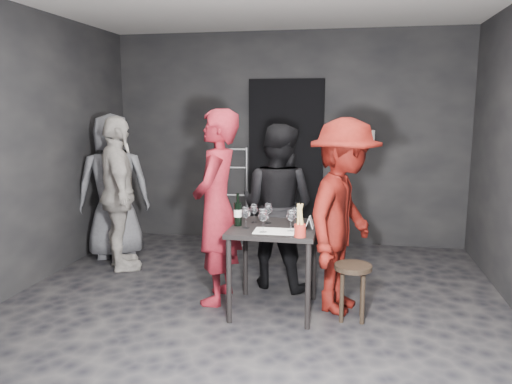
% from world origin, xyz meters
% --- Properties ---
extents(floor, '(4.50, 5.00, 0.02)m').
position_xyz_m(floor, '(0.00, 0.00, 0.00)').
color(floor, black).
rests_on(floor, ground).
extents(wall_back, '(4.50, 0.04, 2.70)m').
position_xyz_m(wall_back, '(0.00, 2.50, 1.35)').
color(wall_back, black).
rests_on(wall_back, ground).
extents(wall_front, '(4.50, 0.04, 2.70)m').
position_xyz_m(wall_front, '(0.00, -2.50, 1.35)').
color(wall_front, black).
rests_on(wall_front, ground).
extents(doorway, '(0.95, 0.10, 2.10)m').
position_xyz_m(doorway, '(0.00, 2.44, 1.05)').
color(doorway, black).
rests_on(doorway, ground).
extents(wallbox_upper, '(0.12, 0.06, 0.12)m').
position_xyz_m(wallbox_upper, '(0.85, 2.45, 1.45)').
color(wallbox_upper, '#B7B7B2').
rests_on(wallbox_upper, wall_back).
extents(wallbox_lower, '(0.10, 0.06, 0.14)m').
position_xyz_m(wallbox_lower, '(1.05, 2.45, 1.40)').
color(wallbox_lower, '#B7B7B2').
rests_on(wallbox_lower, wall_back).
extents(hand_truck, '(0.41, 0.35, 1.24)m').
position_xyz_m(hand_truck, '(-0.68, 2.28, 0.22)').
color(hand_truck, '#B2B2B7').
rests_on(hand_truck, floor).
extents(tasting_table, '(0.72, 0.72, 0.75)m').
position_xyz_m(tasting_table, '(0.20, 0.17, 0.65)').
color(tasting_table, black).
rests_on(tasting_table, floor).
extents(stool, '(0.31, 0.31, 0.47)m').
position_xyz_m(stool, '(0.87, 0.11, 0.36)').
color(stool, '#312213').
rests_on(stool, floor).
extents(server_red, '(0.49, 0.74, 2.01)m').
position_xyz_m(server_red, '(-0.34, 0.31, 1.00)').
color(server_red, maroon).
rests_on(server_red, floor).
extents(woman_black, '(0.92, 0.68, 1.69)m').
position_xyz_m(woman_black, '(0.13, 0.80, 0.85)').
color(woman_black, black).
rests_on(woman_black, floor).
extents(man_maroon, '(0.90, 1.31, 1.85)m').
position_xyz_m(man_maroon, '(0.77, 0.31, 0.92)').
color(man_maroon, '#580F0A').
rests_on(man_maroon, floor).
extents(bystander_cream, '(1.02, 1.19, 1.84)m').
position_xyz_m(bystander_cream, '(-1.62, 0.99, 0.92)').
color(bystander_cream, '#BEB6AD').
rests_on(bystander_cream, floor).
extents(bystander_grey, '(1.05, 0.87, 1.89)m').
position_xyz_m(bystander_grey, '(-1.88, 1.40, 0.94)').
color(bystander_grey, slate).
rests_on(bystander_grey, floor).
extents(tasting_mat, '(0.34, 0.23, 0.00)m').
position_xyz_m(tasting_mat, '(0.23, -0.01, 0.75)').
color(tasting_mat, white).
rests_on(tasting_mat, tasting_table).
extents(wine_glass_a, '(0.08, 0.08, 0.19)m').
position_xyz_m(wine_glass_a, '(-0.02, 0.07, 0.85)').
color(wine_glass_a, white).
rests_on(wine_glass_a, tasting_table).
extents(wine_glass_b, '(0.09, 0.09, 0.18)m').
position_xyz_m(wine_glass_b, '(0.01, 0.26, 0.84)').
color(wine_glass_b, white).
rests_on(wine_glass_b, tasting_table).
extents(wine_glass_c, '(0.08, 0.08, 0.20)m').
position_xyz_m(wine_glass_c, '(0.13, 0.27, 0.85)').
color(wine_glass_c, white).
rests_on(wine_glass_c, tasting_table).
extents(wine_glass_d, '(0.09, 0.09, 0.21)m').
position_xyz_m(wine_glass_d, '(0.15, -0.06, 0.86)').
color(wine_glass_d, white).
rests_on(wine_glass_d, tasting_table).
extents(wine_glass_e, '(0.08, 0.08, 0.20)m').
position_xyz_m(wine_glass_e, '(0.36, 0.02, 0.85)').
color(wine_glass_e, white).
rests_on(wine_glass_e, tasting_table).
extents(wine_glass_f, '(0.09, 0.09, 0.18)m').
position_xyz_m(wine_glass_f, '(0.38, 0.18, 0.84)').
color(wine_glass_f, white).
rests_on(wine_glass_f, tasting_table).
extents(wine_bottle, '(0.07, 0.07, 0.28)m').
position_xyz_m(wine_bottle, '(-0.11, 0.14, 0.86)').
color(wine_bottle, black).
rests_on(wine_bottle, tasting_table).
extents(breadstick_cup, '(0.09, 0.09, 0.28)m').
position_xyz_m(breadstick_cup, '(0.45, -0.14, 0.88)').
color(breadstick_cup, '#A2251B').
rests_on(breadstick_cup, tasting_table).
extents(reserved_card, '(0.08, 0.13, 0.10)m').
position_xyz_m(reserved_card, '(0.48, 0.18, 0.80)').
color(reserved_card, white).
rests_on(reserved_card, tasting_table).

